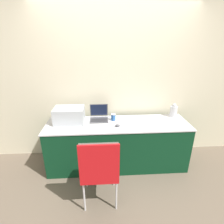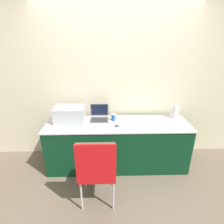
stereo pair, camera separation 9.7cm
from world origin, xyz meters
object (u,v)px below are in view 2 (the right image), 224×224
(laptop_left, at_px, (99,116))
(mouse, at_px, (117,126))
(metal_pitcher, at_px, (175,112))
(coffee_cup, at_px, (114,117))
(chair, at_px, (97,166))
(external_keyboard, at_px, (97,126))
(printer, at_px, (70,114))

(laptop_left, xyz_separation_m, mouse, (0.28, -0.28, -0.03))
(laptop_left, distance_m, metal_pitcher, 1.26)
(coffee_cup, bearing_deg, chair, -103.84)
(coffee_cup, xyz_separation_m, mouse, (0.05, -0.24, -0.04))
(external_keyboard, distance_m, mouse, 0.30)
(external_keyboard, relative_size, coffee_cup, 3.82)
(chair, bearing_deg, mouse, 68.21)
(printer, relative_size, chair, 0.48)
(printer, xyz_separation_m, laptop_left, (0.46, 0.07, -0.08))
(mouse, height_order, metal_pitcher, metal_pitcher)
(external_keyboard, xyz_separation_m, chair, (0.03, -0.69, -0.18))
(coffee_cup, distance_m, metal_pitcher, 1.03)
(metal_pitcher, bearing_deg, coffee_cup, -175.28)
(metal_pitcher, height_order, chair, metal_pitcher)
(external_keyboard, height_order, metal_pitcher, metal_pitcher)
(external_keyboard, bearing_deg, metal_pitcher, 13.77)
(laptop_left, distance_m, chair, 0.99)
(laptop_left, relative_size, metal_pitcher, 1.33)
(coffee_cup, xyz_separation_m, chair, (-0.23, -0.92, -0.22))
(printer, height_order, laptop_left, laptop_left)
(external_keyboard, height_order, chair, chair)
(external_keyboard, distance_m, chair, 0.72)
(external_keyboard, relative_size, mouse, 5.78)
(metal_pitcher, distance_m, chair, 1.63)
(printer, bearing_deg, laptop_left, 8.67)
(printer, height_order, chair, printer)
(coffee_cup, bearing_deg, metal_pitcher, 4.72)
(coffee_cup, height_order, metal_pitcher, metal_pitcher)
(printer, bearing_deg, chair, -62.56)
(printer, relative_size, metal_pitcher, 1.94)
(printer, distance_m, laptop_left, 0.47)
(coffee_cup, relative_size, mouse, 1.51)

